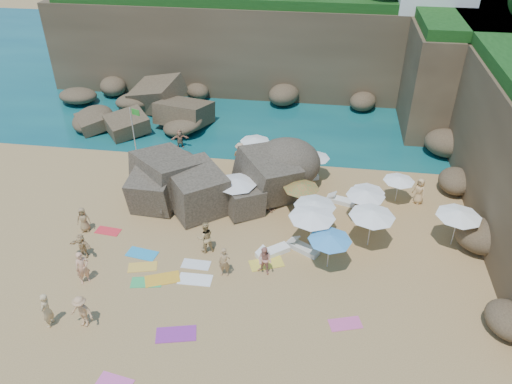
# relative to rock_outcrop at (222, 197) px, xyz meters

# --- Properties ---
(ground) EXTENTS (120.00, 120.00, 0.00)m
(ground) POSITION_rel_rock_outcrop_xyz_m (0.57, -5.08, 0.00)
(ground) COLOR tan
(ground) RESTS_ON ground
(seawater) EXTENTS (120.00, 120.00, 0.00)m
(seawater) POSITION_rel_rock_outcrop_xyz_m (0.57, 24.92, 0.00)
(seawater) COLOR #0C4751
(seawater) RESTS_ON ground
(cliff_back) EXTENTS (44.00, 8.00, 8.00)m
(cliff_back) POSITION_rel_rock_outcrop_xyz_m (2.57, 19.92, 4.00)
(cliff_back) COLOR brown
(cliff_back) RESTS_ON ground
(cliff_corner) EXTENTS (10.00, 12.00, 8.00)m
(cliff_corner) POSITION_rel_rock_outcrop_xyz_m (17.57, 14.92, 4.00)
(cliff_corner) COLOR brown
(cliff_corner) RESTS_ON ground
(rock_promontory) EXTENTS (12.00, 7.00, 2.00)m
(rock_promontory) POSITION_rel_rock_outcrop_xyz_m (-10.43, 10.92, 0.00)
(rock_promontory) COLOR brown
(rock_promontory) RESTS_ON ground
(marina_masts) EXTENTS (3.10, 0.10, 6.00)m
(marina_masts) POSITION_rel_rock_outcrop_xyz_m (-15.93, 24.92, 3.00)
(marina_masts) COLOR white
(marina_masts) RESTS_ON ground
(rock_outcrop) EXTENTS (10.71, 9.54, 3.53)m
(rock_outcrop) POSITION_rel_rock_outcrop_xyz_m (0.00, 0.00, 0.00)
(rock_outcrop) COLOR brown
(rock_outcrop) RESTS_ON ground
(flag_pole) EXTENTS (0.75, 0.29, 3.93)m
(flag_pole) POSITION_rel_rock_outcrop_xyz_m (-7.19, 4.37, 2.51)
(flag_pole) COLOR silver
(flag_pole) RESTS_ON ground
(parasol_0) EXTENTS (2.02, 2.02, 1.91)m
(parasol_0) POSITION_rel_rock_outcrop_xyz_m (5.87, 3.24, 1.75)
(parasol_0) COLOR silver
(parasol_0) RESTS_ON ground
(parasol_1) EXTENTS (2.19, 2.19, 2.07)m
(parasol_1) POSITION_rel_rock_outcrop_xyz_m (1.53, 4.74, 1.90)
(parasol_1) COLOR silver
(parasol_1) RESTS_ON ground
(parasol_2) EXTENTS (1.98, 1.98, 1.87)m
(parasol_2) POSITION_rel_rock_outcrop_xyz_m (11.23, 1.11, 1.72)
(parasol_2) COLOR silver
(parasol_2) RESTS_ON ground
(parasol_3) EXTENTS (2.08, 2.08, 1.96)m
(parasol_3) POSITION_rel_rock_outcrop_xyz_m (9.21, -0.59, 1.80)
(parasol_3) COLOR silver
(parasol_3) RESTS_ON ground
(parasol_4) EXTENTS (2.51, 2.51, 2.38)m
(parasol_4) POSITION_rel_rock_outcrop_xyz_m (14.03, -2.87, 2.18)
(parasol_4) COLOR silver
(parasol_4) RESTS_ON ground
(parasol_5) EXTENTS (2.58, 2.58, 2.44)m
(parasol_5) POSITION_rel_rock_outcrop_xyz_m (9.27, -3.63, 2.24)
(parasol_5) COLOR silver
(parasol_5) RESTS_ON ground
(parasol_6) EXTENTS (2.24, 2.24, 2.12)m
(parasol_6) POSITION_rel_rock_outcrop_xyz_m (5.20, -0.96, 1.95)
(parasol_6) COLOR silver
(parasol_6) RESTS_ON ground
(parasol_7) EXTENTS (2.44, 2.44, 2.31)m
(parasol_7) POSITION_rel_rock_outcrop_xyz_m (6.10, -2.94, 2.12)
(parasol_7) COLOR silver
(parasol_7) RESTS_ON ground
(parasol_8) EXTENTS (2.33, 2.33, 2.21)m
(parasol_8) POSITION_rel_rock_outcrop_xyz_m (9.03, -1.32, 2.03)
(parasol_8) COLOR silver
(parasol_8) RESTS_ON ground
(parasol_9) EXTENTS (2.53, 2.53, 2.39)m
(parasol_9) POSITION_rel_rock_outcrop_xyz_m (1.25, -1.36, 2.19)
(parasol_9) COLOR silver
(parasol_9) RESTS_ON ground
(parasol_10) EXTENTS (2.33, 2.33, 2.20)m
(parasol_10) POSITION_rel_rock_outcrop_xyz_m (7.01, -5.80, 2.02)
(parasol_10) COLOR silver
(parasol_10) RESTS_ON ground
(parasol_11) EXTENTS (2.62, 2.62, 2.48)m
(parasol_11) POSITION_rel_rock_outcrop_xyz_m (5.99, -4.24, 2.28)
(parasol_11) COLOR silver
(parasol_11) RESTS_ON ground
(lounger_0) EXTENTS (1.76, 0.93, 0.26)m
(lounger_0) POSITION_rel_rock_outcrop_xyz_m (2.61, 0.02, 0.13)
(lounger_0) COLOR white
(lounger_0) RESTS_ON ground
(lounger_1) EXTENTS (2.08, 1.26, 0.31)m
(lounger_1) POSITION_rel_rock_outcrop_xyz_m (3.43, 0.67, 0.15)
(lounger_1) COLOR silver
(lounger_1) RESTS_ON ground
(lounger_2) EXTENTS (2.17, 1.23, 0.32)m
(lounger_2) POSITION_rel_rock_outcrop_xyz_m (5.17, 3.01, 0.16)
(lounger_2) COLOR white
(lounger_2) RESTS_ON ground
(lounger_3) EXTENTS (1.94, 1.11, 0.29)m
(lounger_3) POSITION_rel_rock_outcrop_xyz_m (7.74, 0.46, 0.14)
(lounger_3) COLOR white
(lounger_3) RESTS_ON ground
(lounger_4) EXTENTS (2.00, 1.54, 0.30)m
(lounger_4) POSITION_rel_rock_outcrop_xyz_m (5.62, -4.63, 0.15)
(lounger_4) COLOR silver
(lounger_4) RESTS_ON ground
(lounger_5) EXTENTS (1.94, 1.71, 0.30)m
(lounger_5) POSITION_rel_rock_outcrop_xyz_m (3.97, -5.17, 0.15)
(lounger_5) COLOR white
(lounger_5) RESTS_ON ground
(towel_1) EXTENTS (1.63, 1.01, 0.03)m
(towel_1) POSITION_rel_rock_outcrop_xyz_m (-1.70, -14.39, 0.01)
(towel_1) COLOR #E659A6
(towel_1) RESTS_ON ground
(towel_2) EXTENTS (2.02, 1.53, 0.03)m
(towel_2) POSITION_rel_rock_outcrop_xyz_m (-1.57, -8.03, 0.02)
(towel_2) COLOR gold
(towel_2) RESTS_ON ground
(towel_3) EXTENTS (1.73, 1.08, 0.03)m
(towel_3) POSITION_rel_rock_outcrop_xyz_m (-2.32, -8.37, 0.01)
(towel_3) COLOR green
(towel_3) RESTS_ON ground
(towel_4) EXTENTS (1.69, 1.13, 0.03)m
(towel_4) POSITION_rel_rock_outcrop_xyz_m (-2.91, -7.27, 0.01)
(towel_4) COLOR gold
(towel_4) RESTS_ON ground
(towel_5) EXTENTS (1.56, 0.81, 0.03)m
(towel_5) POSITION_rel_rock_outcrop_xyz_m (-0.08, -6.67, 0.01)
(towel_5) COLOR white
(towel_5) RESTS_ON ground
(towel_6) EXTENTS (2.04, 1.34, 0.03)m
(towel_6) POSITION_rel_rock_outcrop_xyz_m (0.16, -11.50, 0.02)
(towel_6) COLOR #912D92
(towel_6) RESTS_ON ground
(towel_7) EXTENTS (1.53, 0.87, 0.03)m
(towel_7) POSITION_rel_rock_outcrop_xyz_m (-5.98, -4.53, 0.01)
(towel_7) COLOR red
(towel_7) RESTS_ON ground
(towel_8) EXTENTS (1.83, 1.12, 0.03)m
(towel_8) POSITION_rel_rock_outcrop_xyz_m (-3.30, -6.23, 0.02)
(towel_8) COLOR #2698CE
(towel_8) RESTS_ON ground
(towel_9) EXTENTS (1.70, 1.19, 0.03)m
(towel_9) POSITION_rel_rock_outcrop_xyz_m (7.97, -9.75, 0.01)
(towel_9) COLOR #D85490
(towel_9) RESTS_ON ground
(towel_11) EXTENTS (2.08, 1.51, 0.03)m
(towel_11) POSITION_rel_rock_outcrop_xyz_m (-1.12, -1.48, 0.02)
(towel_11) COLOR #33B463
(towel_11) RESTS_ON ground
(towel_12) EXTENTS (2.05, 1.55, 0.03)m
(towel_12) POSITION_rel_rock_outcrop_xyz_m (3.72, -6.05, 0.02)
(towel_12) COLOR yellow
(towel_12) RESTS_ON ground
(towel_13) EXTENTS (1.78, 0.91, 0.03)m
(towel_13) POSITION_rel_rock_outcrop_xyz_m (0.16, -7.82, 0.02)
(towel_13) COLOR white
(towel_13) RESTS_ON ground
(person_stand_0) EXTENTS (0.83, 0.81, 1.92)m
(person_stand_0) POSITION_rel_rock_outcrop_xyz_m (-5.48, -8.76, 0.96)
(person_stand_0) COLOR #E29F76
(person_stand_0) RESTS_ON ground
(person_stand_1) EXTENTS (1.17, 1.07, 1.94)m
(person_stand_1) POSITION_rel_rock_outcrop_xyz_m (0.21, -5.44, 0.97)
(person_stand_1) COLOR tan
(person_stand_1) RESTS_ON ground
(person_stand_2) EXTENTS (1.27, 1.13, 1.88)m
(person_stand_2) POSITION_rel_rock_outcrop_xyz_m (0.55, 4.05, 0.94)
(person_stand_2) COLOR tan
(person_stand_2) RESTS_ON ground
(person_stand_3) EXTENTS (0.90, 1.13, 1.79)m
(person_stand_3) POSITION_rel_rock_outcrop_xyz_m (3.37, -1.08, 0.90)
(person_stand_3) COLOR #A67853
(person_stand_3) RESTS_ON ground
(person_stand_4) EXTENTS (0.95, 0.96, 1.79)m
(person_stand_4) POSITION_rel_rock_outcrop_xyz_m (12.62, 1.17, 0.89)
(person_stand_4) COLOR tan
(person_stand_4) RESTS_ON ground
(person_stand_5) EXTENTS (1.43, 0.88, 1.49)m
(person_stand_5) POSITION_rel_rock_outcrop_xyz_m (-4.48, 6.24, 0.75)
(person_stand_5) COLOR #AF7857
(person_stand_5) RESTS_ON ground
(person_stand_6) EXTENTS (0.50, 0.73, 1.95)m
(person_stand_6) POSITION_rel_rock_outcrop_xyz_m (-5.90, -11.77, 0.97)
(person_stand_6) COLOR tan
(person_stand_6) RESTS_ON ground
(person_lie_0) EXTENTS (1.40, 1.92, 0.47)m
(person_lie_0) POSITION_rel_rock_outcrop_xyz_m (-4.27, -11.56, 0.24)
(person_lie_0) COLOR tan
(person_lie_0) RESTS_ON ground
(person_lie_2) EXTENTS (1.22, 1.74, 0.42)m
(person_lie_2) POSITION_rel_rock_outcrop_xyz_m (-7.31, -4.66, 0.21)
(person_lie_2) COLOR #98774C
(person_lie_2) RESTS_ON ground
(person_lie_3) EXTENTS (1.64, 1.72, 0.39)m
(person_lie_3) POSITION_rel_rock_outcrop_xyz_m (-6.43, -6.85, 0.20)
(person_lie_3) COLOR tan
(person_lie_3) RESTS_ON ground
(person_lie_4) EXTENTS (0.66, 1.72, 0.41)m
(person_lie_4) POSITION_rel_rock_outcrop_xyz_m (1.64, -7.22, 0.20)
(person_lie_4) COLOR #A68153
(person_lie_4) RESTS_ON ground
(person_lie_5) EXTENTS (1.38, 1.85, 0.63)m
(person_lie_5) POSITION_rel_rock_outcrop_xyz_m (3.71, -6.80, 0.32)
(person_lie_5) COLOR #DD947E
(person_lie_5) RESTS_ON ground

